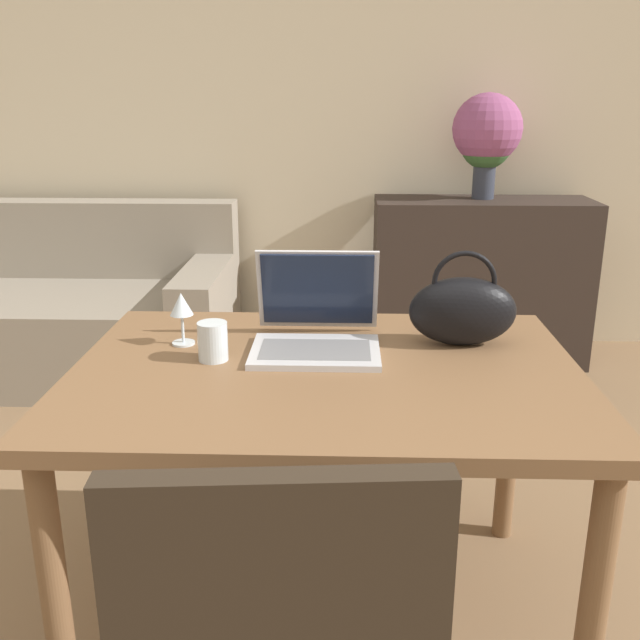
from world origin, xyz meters
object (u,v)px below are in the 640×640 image
couch (61,315)px  flower_vase (487,135)px  handbag (463,310)px  laptop (316,322)px  wine_glass (181,308)px  drinking_glass (213,341)px

couch → flower_vase: flower_vase is taller
handbag → flower_vase: 1.95m
laptop → wine_glass: bearing=-179.1°
wine_glass → handbag: 0.74m
drinking_glass → flower_vase: (1.03, 2.02, 0.39)m
handbag → drinking_glass: bearing=-167.9°
laptop → handbag: 0.38m
flower_vase → laptop: bearing=-112.2°
drinking_glass → wine_glass: bearing=131.4°
wine_glass → flower_vase: bearing=59.3°
handbag → flower_vase: (0.39, 1.88, 0.35)m
wine_glass → flower_vase: (1.13, 1.90, 0.34)m
laptop → drinking_glass: 0.28m
laptop → drinking_glass: laptop is taller
wine_glass → handbag: bearing=1.7°
laptop → couch: bearing=129.8°
laptop → handbag: bearing=2.4°
wine_glass → laptop: bearing=0.9°
laptop → drinking_glass: (-0.25, -0.12, -0.02)m
couch → handbag: handbag is taller
laptop → drinking_glass: bearing=-154.6°
drinking_glass → handbag: handbag is taller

